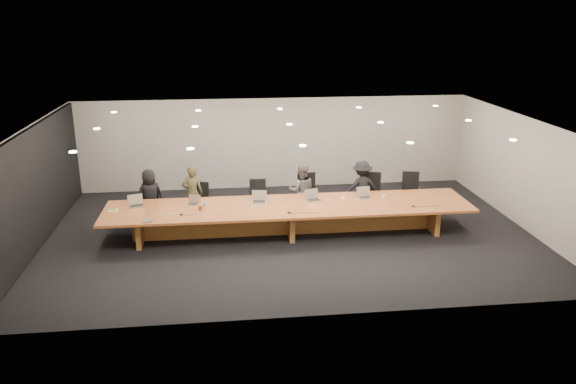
# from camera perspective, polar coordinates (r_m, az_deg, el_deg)

# --- Properties ---
(ground) EXTENTS (12.00, 12.00, 0.00)m
(ground) POSITION_cam_1_polar(r_m,az_deg,el_deg) (14.08, 0.14, -4.25)
(ground) COLOR black
(ground) RESTS_ON ground
(back_wall) EXTENTS (12.00, 0.02, 2.80)m
(back_wall) POSITION_cam_1_polar(r_m,az_deg,el_deg) (17.46, -1.42, 4.97)
(back_wall) COLOR silver
(back_wall) RESTS_ON ground
(left_wall_panel) EXTENTS (0.08, 7.84, 2.74)m
(left_wall_panel) POSITION_cam_1_polar(r_m,az_deg,el_deg) (14.22, -24.35, 0.20)
(left_wall_panel) COLOR black
(left_wall_panel) RESTS_ON ground
(conference_table) EXTENTS (9.00, 1.80, 0.75)m
(conference_table) POSITION_cam_1_polar(r_m,az_deg,el_deg) (13.89, 0.14, -2.26)
(conference_table) COLOR #9C4E22
(conference_table) RESTS_ON ground
(chair_far_left) EXTENTS (0.56, 0.56, 1.01)m
(chair_far_left) POSITION_cam_1_polar(r_m,az_deg,el_deg) (15.18, -13.88, -1.09)
(chair_far_left) COLOR black
(chair_far_left) RESTS_ON ground
(chair_left) EXTENTS (0.64, 0.64, 1.01)m
(chair_left) POSITION_cam_1_polar(r_m,az_deg,el_deg) (15.06, -9.01, -0.93)
(chair_left) COLOR black
(chair_left) RESTS_ON ground
(chair_mid_left) EXTENTS (0.54, 0.54, 1.05)m
(chair_mid_left) POSITION_cam_1_polar(r_m,az_deg,el_deg) (14.99, -3.04, -0.73)
(chair_mid_left) COLOR black
(chair_mid_left) RESTS_ON ground
(chair_mid_right) EXTENTS (0.64, 0.64, 1.17)m
(chair_mid_right) POSITION_cam_1_polar(r_m,az_deg,el_deg) (15.13, 2.06, -0.30)
(chair_mid_right) COLOR black
(chair_mid_right) RESTS_ON ground
(chair_right) EXTENTS (0.72, 0.72, 1.12)m
(chair_right) POSITION_cam_1_polar(r_m,az_deg,el_deg) (15.55, 8.46, -0.07)
(chair_right) COLOR black
(chair_right) RESTS_ON ground
(chair_far_right) EXTENTS (0.68, 0.68, 1.09)m
(chair_far_right) POSITION_cam_1_polar(r_m,az_deg,el_deg) (15.88, 12.33, 0.02)
(chair_far_right) COLOR black
(chair_far_right) RESTS_ON ground
(person_a) EXTENTS (0.82, 0.67, 1.44)m
(person_a) POSITION_cam_1_polar(r_m,az_deg,el_deg) (15.01, -13.82, -0.43)
(person_a) COLOR black
(person_a) RESTS_ON ground
(person_b) EXTENTS (0.56, 0.38, 1.49)m
(person_b) POSITION_cam_1_polar(r_m,az_deg,el_deg) (14.94, -9.67, -0.14)
(person_b) COLOR #3C3920
(person_b) RESTS_ON ground
(person_c) EXTENTS (0.76, 0.62, 1.45)m
(person_c) POSITION_cam_1_polar(r_m,az_deg,el_deg) (15.03, 1.39, 0.14)
(person_c) COLOR #5A5B5D
(person_c) RESTS_ON ground
(person_d) EXTENTS (1.00, 0.63, 1.48)m
(person_d) POSITION_cam_1_polar(r_m,az_deg,el_deg) (15.36, 7.49, 0.45)
(person_d) COLOR black
(person_d) RESTS_ON ground
(laptop_a) EXTENTS (0.43, 0.37, 0.29)m
(laptop_a) POSITION_cam_1_polar(r_m,az_deg,el_deg) (14.18, -15.16, -0.88)
(laptop_a) COLOR tan
(laptop_a) RESTS_ON conference_table
(laptop_b) EXTENTS (0.35, 0.30, 0.23)m
(laptop_b) POSITION_cam_1_polar(r_m,az_deg,el_deg) (14.03, -9.66, -0.82)
(laptop_b) COLOR beige
(laptop_b) RESTS_ON conference_table
(laptop_c) EXTENTS (0.40, 0.31, 0.29)m
(laptop_c) POSITION_cam_1_polar(r_m,az_deg,el_deg) (14.00, -2.97, -0.50)
(laptop_c) COLOR #BCA890
(laptop_c) RESTS_ON conference_table
(laptop_d) EXTENTS (0.43, 0.36, 0.29)m
(laptop_d) POSITION_cam_1_polar(r_m,az_deg,el_deg) (14.12, 2.63, -0.33)
(laptop_d) COLOR tan
(laptop_d) RESTS_ON conference_table
(laptop_e) EXTENTS (0.40, 0.32, 0.28)m
(laptop_e) POSITION_cam_1_polar(r_m,az_deg,el_deg) (14.43, 7.86, -0.09)
(laptop_e) COLOR #BEB091
(laptop_e) RESTS_ON conference_table
(water_bottle) EXTENTS (0.08, 0.08, 0.19)m
(water_bottle) POSITION_cam_1_polar(r_m,az_deg,el_deg) (13.69, -8.51, -1.33)
(water_bottle) COLOR #A9B9B4
(water_bottle) RESTS_ON conference_table
(amber_mug) EXTENTS (0.11, 0.11, 0.11)m
(amber_mug) POSITION_cam_1_polar(r_m,az_deg,el_deg) (13.64, -8.90, -1.60)
(amber_mug) COLOR brown
(amber_mug) RESTS_ON conference_table
(paper_cup_near) EXTENTS (0.09, 0.09, 0.10)m
(paper_cup_near) POSITION_cam_1_polar(r_m,az_deg,el_deg) (14.18, 5.62, -0.73)
(paper_cup_near) COLOR white
(paper_cup_near) RESTS_ON conference_table
(paper_cup_far) EXTENTS (0.10, 0.10, 0.09)m
(paper_cup_far) POSITION_cam_1_polar(r_m,az_deg,el_deg) (14.54, 9.66, -0.43)
(paper_cup_far) COLOR white
(paper_cup_far) RESTS_ON conference_table
(notepad) EXTENTS (0.24, 0.19, 0.01)m
(notepad) POSITION_cam_1_polar(r_m,az_deg,el_deg) (14.11, -17.39, -1.77)
(notepad) COLOR white
(notepad) RESTS_ON conference_table
(lime_gadget) EXTENTS (0.18, 0.11, 0.03)m
(lime_gadget) POSITION_cam_1_polar(r_m,az_deg,el_deg) (14.11, -17.44, -1.69)
(lime_gadget) COLOR #52AE2E
(lime_gadget) RESTS_ON notepad
(av_box) EXTENTS (0.25, 0.21, 0.03)m
(av_box) POSITION_cam_1_polar(r_m,az_deg,el_deg) (13.15, -14.05, -2.86)
(av_box) COLOR #A2A3A7
(av_box) RESTS_ON conference_table
(mic_left) EXTENTS (0.14, 0.14, 0.03)m
(mic_left) POSITION_cam_1_polar(r_m,az_deg,el_deg) (13.42, -10.78, -2.22)
(mic_left) COLOR black
(mic_left) RESTS_ON conference_table
(mic_center) EXTENTS (0.14, 0.14, 0.03)m
(mic_center) POSITION_cam_1_polar(r_m,az_deg,el_deg) (13.30, 0.13, -2.08)
(mic_center) COLOR black
(mic_center) RESTS_ON conference_table
(mic_right) EXTENTS (0.12, 0.12, 0.03)m
(mic_right) POSITION_cam_1_polar(r_m,az_deg,el_deg) (14.08, 12.62, -1.37)
(mic_right) COLOR black
(mic_right) RESTS_ON conference_table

